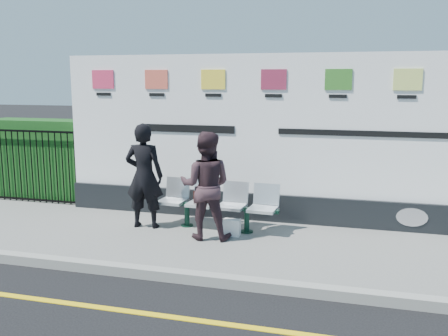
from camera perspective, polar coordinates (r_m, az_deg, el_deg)
name	(u,v)px	position (r m, az deg, el deg)	size (l,w,h in m)	color
ground	(170,317)	(5.97, -6.19, -16.59)	(80.00, 80.00, 0.00)	black
pavement	(227,243)	(8.14, 0.33, -8.62)	(14.00, 3.00, 0.12)	slate
kerb	(198,278)	(6.79, -3.04, -12.46)	(14.00, 0.18, 0.14)	gray
yellow_line	(170,317)	(5.97, -6.19, -16.56)	(14.00, 0.10, 0.01)	yellow
billboard	(273,150)	(9.01, 5.65, 2.07)	(8.00, 0.30, 3.00)	black
hedge	(45,159)	(11.47, -19.81, 0.98)	(2.35, 0.70, 1.70)	#164817
railing	(32,166)	(11.13, -21.11, 0.21)	(2.05, 0.06, 1.54)	black
bench	(216,216)	(8.63, -0.89, -5.55)	(2.10, 0.55, 0.45)	silver
woman_left	(144,176)	(8.71, -9.11, -0.89)	(0.66, 0.44, 1.82)	black
woman_right	(206,186)	(8.01, -2.11, -2.02)	(0.85, 0.66, 1.74)	#362329
handbag_brown	(201,197)	(8.64, -2.61, -3.31)	(0.25, 0.11, 0.20)	black
carrier_bag_white	(232,227)	(8.31, 0.91, -6.81)	(0.27, 0.16, 0.27)	white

